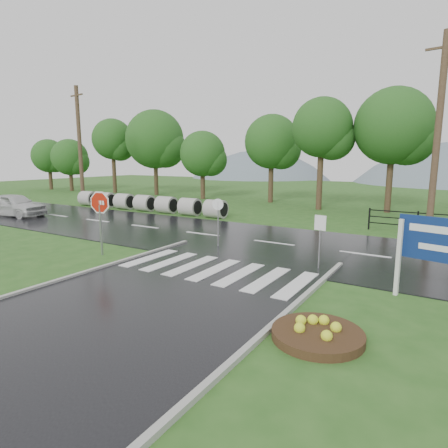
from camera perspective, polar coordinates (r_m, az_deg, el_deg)
The scene contains 13 objects.
ground at distance 9.58m, azimuth -18.49°, elevation -14.38°, with size 120.00×120.00×0.00m, color #29561C.
main_road at distance 17.37m, azimuth 7.61°, elevation -3.01°, with size 90.00×8.00×0.04m, color black.
crosswalk at distance 13.09m, azimuth -1.43°, elevation -6.96°, with size 6.50×2.80×0.02m.
hills at distance 73.19m, azimuth 27.97°, elevation -6.63°, with size 102.00×48.00×48.00m.
treeline at distance 30.31m, azimuth 20.26°, elevation 1.99°, with size 83.20×5.20×10.00m.
culvert_pipes at distance 28.52m, azimuth -12.00°, elevation 3.15°, with size 13.90×1.20×1.20m.
stop_sign at distance 15.69m, azimuth -18.39°, elevation 2.30°, with size 1.21×0.25×2.76m.
flower_bed at distance 8.66m, azimuth 14.07°, elevation -15.78°, with size 1.98×1.98×0.40m.
reg_sign_small at distance 13.41m, azimuth 14.42°, elevation -1.01°, with size 0.43×0.10×1.94m.
reg_sign_round at distance 16.37m, azimuth -0.92°, elevation 1.16°, with size 0.48×0.17×2.15m.
car_white at distance 29.06m, azimuth -29.18°, elevation 1.03°, with size 1.84×4.58×1.56m, color silver.
utility_pole_west at distance 34.37m, azimuth -21.12°, elevation 11.12°, with size 1.74×0.33×9.78m.
utility_pole_east at distance 21.04m, azimuth 29.76°, elevation 11.55°, with size 1.72×0.32×9.70m.
Camera 1 is at (6.84, -5.49, 3.86)m, focal length 30.00 mm.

